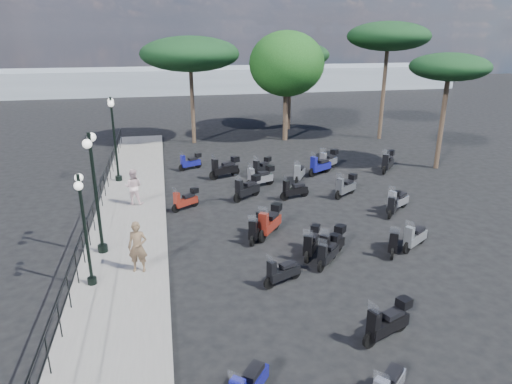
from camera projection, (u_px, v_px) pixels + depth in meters
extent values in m
plane|color=black|center=(288.00, 225.00, 19.05)|extent=(120.00, 120.00, 0.00)
cube|color=slate|center=(132.00, 209.00, 20.56)|extent=(3.00, 30.00, 0.15)
cylinder|color=black|center=(48.00, 354.00, 10.45)|extent=(0.04, 0.04, 1.10)
cylinder|color=black|center=(59.00, 319.00, 11.71)|extent=(0.04, 0.04, 1.10)
cylinder|color=black|center=(69.00, 291.00, 12.97)|extent=(0.04, 0.04, 1.10)
cylinder|color=black|center=(77.00, 268.00, 14.24)|extent=(0.04, 0.04, 1.10)
cylinder|color=black|center=(83.00, 248.00, 15.50)|extent=(0.04, 0.04, 1.10)
cylinder|color=black|center=(89.00, 232.00, 16.76)|extent=(0.04, 0.04, 1.10)
cylinder|color=black|center=(93.00, 218.00, 18.03)|extent=(0.04, 0.04, 1.10)
cylinder|color=black|center=(98.00, 205.00, 19.29)|extent=(0.04, 0.04, 1.10)
cylinder|color=black|center=(101.00, 195.00, 20.55)|extent=(0.04, 0.04, 1.10)
cylinder|color=black|center=(104.00, 185.00, 21.81)|extent=(0.04, 0.04, 1.10)
cylinder|color=black|center=(107.00, 177.00, 23.08)|extent=(0.04, 0.04, 1.10)
cylinder|color=black|center=(110.00, 169.00, 24.34)|extent=(0.04, 0.04, 1.10)
cylinder|color=black|center=(112.00, 162.00, 25.60)|extent=(0.04, 0.04, 1.10)
cylinder|color=black|center=(114.00, 156.00, 26.86)|extent=(0.04, 0.04, 1.10)
cylinder|color=black|center=(116.00, 150.00, 28.13)|extent=(0.04, 0.04, 1.10)
cylinder|color=black|center=(118.00, 145.00, 29.39)|extent=(0.04, 0.04, 1.10)
cylinder|color=black|center=(120.00, 140.00, 30.65)|extent=(0.04, 0.04, 1.10)
cylinder|color=black|center=(121.00, 136.00, 31.92)|extent=(0.04, 0.04, 1.10)
cube|color=black|center=(98.00, 188.00, 19.74)|extent=(0.04, 26.00, 0.04)
cube|color=black|center=(99.00, 200.00, 19.92)|extent=(0.04, 26.00, 0.04)
cylinder|color=black|center=(92.00, 281.00, 14.35)|extent=(0.29, 0.29, 0.22)
cylinder|color=black|center=(85.00, 231.00, 13.78)|extent=(0.10, 0.10, 3.62)
cylinder|color=black|center=(78.00, 179.00, 13.22)|extent=(0.15, 0.81, 0.04)
sphere|color=white|center=(79.00, 178.00, 13.61)|extent=(0.25, 0.25, 0.25)
sphere|color=white|center=(78.00, 186.00, 12.89)|extent=(0.25, 0.25, 0.25)
cylinder|color=black|center=(103.00, 248.00, 16.43)|extent=(0.35, 0.35, 0.26)
cylinder|color=black|center=(96.00, 195.00, 15.74)|extent=(0.12, 0.12, 4.38)
cylinder|color=black|center=(89.00, 137.00, 15.06)|extent=(0.05, 0.99, 0.04)
sphere|color=white|center=(91.00, 137.00, 15.56)|extent=(0.31, 0.31, 0.31)
sphere|color=white|center=(87.00, 144.00, 14.64)|extent=(0.31, 0.31, 0.31)
cylinder|color=black|center=(119.00, 178.00, 24.21)|extent=(0.35, 0.35, 0.26)
cylinder|color=black|center=(115.00, 140.00, 23.51)|extent=(0.12, 0.12, 4.41)
cylinder|color=black|center=(111.00, 100.00, 22.83)|extent=(0.14, 0.99, 0.04)
sphere|color=white|center=(111.00, 101.00, 23.31)|extent=(0.31, 0.31, 0.31)
sphere|color=white|center=(111.00, 104.00, 22.42)|extent=(0.31, 0.31, 0.31)
imported|color=brown|center=(138.00, 247.00, 14.89)|extent=(0.71, 0.54, 1.74)
imported|color=silver|center=(134.00, 187.00, 20.72)|extent=(0.94, 0.81, 1.66)
cylinder|color=black|center=(261.00, 377.00, 10.41)|extent=(0.36, 0.43, 0.47)
cube|color=black|center=(253.00, 371.00, 9.95)|extent=(0.59, 0.64, 0.14)
plane|color=white|center=(236.00, 378.00, 9.14)|extent=(0.34, 0.29, 0.36)
cylinder|color=black|center=(270.00, 283.00, 14.33)|extent=(0.42, 0.26, 0.43)
cylinder|color=black|center=(295.00, 273.00, 14.91)|extent=(0.42, 0.26, 0.43)
cube|color=black|center=(284.00, 273.00, 14.59)|extent=(1.18, 0.75, 0.30)
cube|color=black|center=(288.00, 265.00, 14.59)|extent=(0.60, 0.46, 0.12)
cube|color=black|center=(272.00, 271.00, 14.23)|extent=(0.29, 0.32, 0.62)
plane|color=white|center=(270.00, 260.00, 14.06)|extent=(0.20, 0.34, 0.33)
cylinder|color=black|center=(262.00, 236.00, 17.46)|extent=(0.41, 0.49, 0.53)
cylinder|color=black|center=(276.00, 223.00, 18.59)|extent=(0.41, 0.49, 0.53)
cube|color=maroon|center=(270.00, 224.00, 18.00)|extent=(1.17, 1.37, 0.38)
cube|color=black|center=(272.00, 215.00, 18.06)|extent=(0.66, 0.73, 0.15)
cube|color=maroon|center=(264.00, 223.00, 17.36)|extent=(0.41, 0.39, 0.77)
plane|color=white|center=(263.00, 211.00, 17.14)|extent=(0.39, 0.32, 0.41)
cube|color=black|center=(277.00, 207.00, 18.37)|extent=(0.51, 0.51, 0.29)
cylinder|color=black|center=(238.00, 198.00, 21.49)|extent=(0.47, 0.38, 0.50)
cylinder|color=black|center=(256.00, 191.00, 22.37)|extent=(0.47, 0.38, 0.50)
cube|color=black|center=(248.00, 190.00, 21.90)|extent=(1.31, 1.09, 0.36)
cube|color=black|center=(250.00, 184.00, 21.93)|extent=(0.69, 0.63, 0.15)
cube|color=black|center=(239.00, 187.00, 21.39)|extent=(0.37, 0.39, 0.73)
plane|color=white|center=(238.00, 178.00, 21.19)|extent=(0.30, 0.37, 0.39)
cube|color=black|center=(256.00, 178.00, 22.16)|extent=(0.49, 0.48, 0.27)
cylinder|color=black|center=(176.00, 208.00, 20.32)|extent=(0.40, 0.31, 0.42)
cylinder|color=black|center=(195.00, 202.00, 21.03)|extent=(0.40, 0.31, 0.42)
cube|color=maroon|center=(186.00, 202.00, 20.65)|extent=(1.12, 0.89, 0.30)
cube|color=black|center=(188.00, 196.00, 20.67)|extent=(0.59, 0.52, 0.12)
cube|color=maroon|center=(177.00, 199.00, 20.23)|extent=(0.31, 0.33, 0.62)
plane|color=white|center=(175.00, 191.00, 20.06)|extent=(0.25, 0.32, 0.33)
cube|color=black|center=(194.00, 190.00, 20.85)|extent=(0.41, 0.40, 0.23)
cylinder|color=black|center=(182.00, 168.00, 26.29)|extent=(0.42, 0.27, 0.43)
cylinder|color=black|center=(198.00, 164.00, 26.90)|extent=(0.42, 0.27, 0.43)
cube|color=navy|center=(191.00, 163.00, 26.56)|extent=(1.17, 0.78, 0.30)
cube|color=black|center=(193.00, 159.00, 26.57)|extent=(0.60, 0.47, 0.12)
cube|color=navy|center=(183.00, 161.00, 26.19)|extent=(0.29, 0.33, 0.62)
plane|color=white|center=(182.00, 154.00, 26.02)|extent=(0.21, 0.34, 0.33)
cube|color=black|center=(198.00, 155.00, 26.72)|extent=(0.40, 0.39, 0.23)
cylinder|color=black|center=(396.00, 380.00, 10.31)|extent=(0.40, 0.38, 0.46)
cube|color=black|center=(393.00, 374.00, 9.89)|extent=(0.62, 0.60, 0.13)
plane|color=white|center=(381.00, 378.00, 9.16)|extent=(0.30, 0.32, 0.36)
cylinder|color=black|center=(321.00, 266.00, 15.33)|extent=(0.37, 0.39, 0.44)
cylinder|color=black|center=(334.00, 253.00, 16.22)|extent=(0.37, 0.39, 0.44)
cube|color=black|center=(328.00, 254.00, 15.76)|extent=(1.05, 1.09, 0.31)
cube|color=black|center=(331.00, 246.00, 15.80)|extent=(0.58, 0.60, 0.13)
cube|color=black|center=(323.00, 254.00, 15.25)|extent=(0.34, 0.34, 0.65)
plane|color=white|center=(323.00, 243.00, 15.06)|extent=(0.31, 0.29, 0.34)
cube|color=black|center=(335.00, 238.00, 16.04)|extent=(0.43, 0.43, 0.24)
cylinder|color=black|center=(252.00, 240.00, 17.16)|extent=(0.30, 0.45, 0.46)
cylinder|color=black|center=(261.00, 229.00, 18.19)|extent=(0.30, 0.45, 0.46)
cube|color=black|center=(257.00, 230.00, 17.66)|extent=(0.86, 1.24, 0.32)
cube|color=black|center=(258.00, 222.00, 17.72)|extent=(0.52, 0.64, 0.13)
cube|color=black|center=(253.00, 229.00, 17.08)|extent=(0.35, 0.32, 0.66)
plane|color=white|center=(252.00, 219.00, 16.89)|extent=(0.35, 0.23, 0.35)
cube|color=black|center=(261.00, 214.00, 18.01)|extent=(0.42, 0.43, 0.25)
cylinder|color=black|center=(285.00, 196.00, 21.76)|extent=(0.46, 0.22, 0.45)
cylinder|color=black|center=(304.00, 192.00, 22.25)|extent=(0.46, 0.22, 0.45)
cube|color=black|center=(296.00, 191.00, 21.97)|extent=(1.26, 0.65, 0.32)
cube|color=black|center=(298.00, 185.00, 21.95)|extent=(0.62, 0.43, 0.13)
cube|color=black|center=(286.00, 187.00, 21.64)|extent=(0.28, 0.33, 0.66)
plane|color=white|center=(285.00, 179.00, 21.48)|extent=(0.17, 0.36, 0.35)
cylinder|color=black|center=(214.00, 175.00, 24.72)|extent=(0.54, 0.30, 0.53)
cylinder|color=black|center=(235.00, 171.00, 25.40)|extent=(0.54, 0.30, 0.53)
cube|color=black|center=(225.00, 170.00, 25.02)|extent=(1.48, 0.87, 0.38)
cube|color=black|center=(228.00, 164.00, 25.01)|extent=(0.74, 0.55, 0.16)
cube|color=black|center=(215.00, 166.00, 24.59)|extent=(0.35, 0.40, 0.78)
plane|color=white|center=(214.00, 157.00, 24.39)|extent=(0.23, 0.42, 0.41)
cube|color=black|center=(235.00, 159.00, 25.17)|extent=(0.48, 0.47, 0.29)
cylinder|color=black|center=(250.00, 185.00, 23.30)|extent=(0.50, 0.29, 0.50)
cylinder|color=black|center=(270.00, 180.00, 23.96)|extent=(0.50, 0.29, 0.50)
cube|color=#B4B5BF|center=(261.00, 179.00, 23.59)|extent=(1.39, 0.85, 0.35)
cube|color=black|center=(264.00, 173.00, 23.59)|extent=(0.70, 0.53, 0.15)
cube|color=#B4B5BF|center=(251.00, 175.00, 23.18)|extent=(0.33, 0.38, 0.73)
plane|color=white|center=(250.00, 167.00, 22.99)|extent=(0.23, 0.40, 0.39)
cube|color=black|center=(270.00, 168.00, 23.75)|extent=(0.46, 0.44, 0.27)
cylinder|color=black|center=(370.00, 339.00, 11.66)|extent=(0.48, 0.28, 0.48)
cylinder|color=black|center=(401.00, 323.00, 12.30)|extent=(0.48, 0.28, 0.48)
cube|color=black|center=(388.00, 325.00, 11.94)|extent=(1.33, 0.82, 0.34)
cube|color=black|center=(393.00, 313.00, 11.94)|extent=(0.67, 0.51, 0.14)
cube|color=black|center=(374.00, 323.00, 11.55)|extent=(0.32, 0.36, 0.70)
plane|color=white|center=(374.00, 309.00, 11.36)|extent=(0.22, 0.38, 0.37)
cube|color=black|center=(404.00, 303.00, 12.09)|extent=(0.44, 0.43, 0.26)
cylinder|color=black|center=(307.00, 257.00, 15.92)|extent=(0.32, 0.44, 0.46)
cylinder|color=black|center=(315.00, 243.00, 16.93)|extent=(0.32, 0.44, 0.46)
cube|color=black|center=(311.00, 245.00, 16.41)|extent=(0.93, 1.22, 0.32)
cube|color=black|center=(313.00, 236.00, 16.46)|extent=(0.55, 0.64, 0.13)
cube|color=black|center=(308.00, 245.00, 15.84)|extent=(0.35, 0.33, 0.67)
plane|color=white|center=(308.00, 234.00, 15.65)|extent=(0.35, 0.26, 0.35)
cube|color=black|center=(315.00, 228.00, 16.74)|extent=(0.43, 0.44, 0.25)
cylinder|color=black|center=(323.00, 258.00, 15.81)|extent=(0.43, 0.40, 0.49)
cylinder|color=black|center=(339.00, 245.00, 16.74)|extent=(0.43, 0.40, 0.49)
cube|color=black|center=(332.00, 246.00, 16.25)|extent=(1.22, 1.15, 0.35)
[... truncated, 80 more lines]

